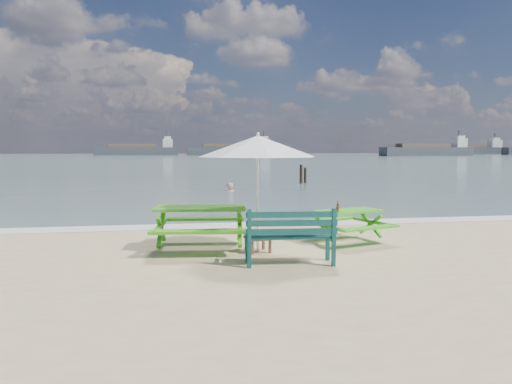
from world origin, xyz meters
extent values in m
plane|color=slate|center=(0.00, 85.00, 0.00)|extent=(300.00, 300.00, 0.00)
cube|color=silver|center=(0.00, 4.60, 0.01)|extent=(22.00, 0.90, 0.01)
cube|color=#3EA018|center=(-1.81, 1.74, 0.81)|extent=(1.84, 1.02, 0.05)
cube|color=#3EA018|center=(-1.72, 2.56, 0.48)|extent=(1.78, 0.51, 0.05)
cube|color=#3EA018|center=(-1.91, 0.92, 0.48)|extent=(1.78, 0.51, 0.05)
cube|color=#3EA018|center=(-1.81, 1.74, 0.37)|extent=(1.75, 1.17, 0.75)
cube|color=green|center=(1.33, 1.97, 0.66)|extent=(1.56, 1.09, 0.04)
cube|color=green|center=(1.11, 2.60, 0.39)|extent=(1.43, 0.69, 0.04)
cube|color=green|center=(1.54, 1.34, 0.39)|extent=(1.43, 0.69, 0.04)
cube|color=green|center=(1.33, 1.97, 0.30)|extent=(1.52, 1.19, 0.60)
cube|color=#0E3D3A|center=(-0.37, 0.21, 0.48)|extent=(1.57, 0.58, 0.04)
cube|color=#0E3D3A|center=(-0.39, -0.03, 0.75)|extent=(1.53, 0.17, 0.39)
cube|color=#0E3D3A|center=(-0.37, 0.21, 0.24)|extent=(1.46, 0.64, 0.48)
cube|color=brown|center=(-0.74, 1.27, 0.27)|extent=(0.52, 0.52, 0.04)
cube|color=brown|center=(-0.74, 1.27, 0.13)|extent=(0.46, 0.46, 0.25)
cylinder|color=silver|center=(-0.74, 1.27, 1.08)|extent=(0.04, 0.04, 2.16)
cone|color=silver|center=(-0.74, 1.27, 2.02)|extent=(2.60, 2.60, 0.40)
cylinder|color=#924D15|center=(1.01, 1.74, 0.75)|extent=(0.06, 0.06, 0.14)
cylinder|color=#924D15|center=(1.01, 1.74, 0.88)|extent=(0.02, 0.02, 0.06)
cylinder|color=#A71316|center=(1.01, 1.74, 0.75)|extent=(0.06, 0.06, 0.06)
imported|color=tan|center=(0.28, 14.81, -0.47)|extent=(0.64, 0.42, 1.74)
cylinder|color=black|center=(4.78, 18.91, 0.43)|extent=(0.17, 0.17, 1.26)
cylinder|color=black|center=(5.18, 19.51, 0.33)|extent=(0.15, 0.15, 1.06)
cube|color=#393D43|center=(-11.48, 128.26, 1.00)|extent=(21.78, 4.41, 2.20)
cube|color=silver|center=(-3.23, 128.41, 3.20)|extent=(2.66, 3.05, 2.20)
cube|color=#393D43|center=(59.88, 106.50, 1.00)|extent=(24.42, 6.42, 2.20)
cube|color=silver|center=(69.00, 107.43, 3.20)|extent=(3.19, 3.28, 2.20)
cube|color=#393D43|center=(13.28, 122.78, 1.00)|extent=(23.22, 4.17, 2.20)
cube|color=silver|center=(22.09, 122.71, 3.20)|extent=(2.80, 3.02, 2.20)
cube|color=#393D43|center=(84.88, 130.74, 1.00)|extent=(26.67, 5.92, 2.20)
cube|color=silver|center=(94.90, 130.01, 3.20)|extent=(3.38, 3.22, 2.20)
camera|label=1|loc=(-2.36, -8.03, 2.00)|focal=35.00mm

